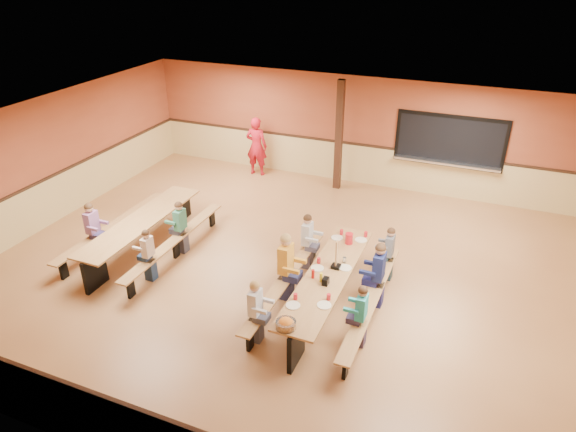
% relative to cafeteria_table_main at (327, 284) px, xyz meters
% --- Properties ---
extents(ground, '(12.00, 12.00, 0.00)m').
position_rel_cafeteria_table_main_xyz_m(ground, '(-1.26, 0.87, -0.53)').
color(ground, '#925F37').
rests_on(ground, ground).
extents(room_envelope, '(12.04, 10.04, 3.02)m').
position_rel_cafeteria_table_main_xyz_m(room_envelope, '(-1.26, 0.87, 0.16)').
color(room_envelope, '#97482B').
rests_on(room_envelope, ground).
extents(kitchen_pass_through, '(2.78, 0.28, 1.38)m').
position_rel_cafeteria_table_main_xyz_m(kitchen_pass_through, '(1.34, 5.83, 0.96)').
color(kitchen_pass_through, black).
rests_on(kitchen_pass_through, ground).
extents(structural_post, '(0.18, 0.18, 3.00)m').
position_rel_cafeteria_table_main_xyz_m(structural_post, '(-1.46, 5.27, 0.97)').
color(structural_post, black).
rests_on(structural_post, ground).
extents(cafeteria_table_main, '(1.91, 3.70, 0.74)m').
position_rel_cafeteria_table_main_xyz_m(cafeteria_table_main, '(0.00, 0.00, 0.00)').
color(cafeteria_table_main, '#9F703F').
rests_on(cafeteria_table_main, ground).
extents(cafeteria_table_second, '(1.91, 3.70, 0.74)m').
position_rel_cafeteria_table_main_xyz_m(cafeteria_table_second, '(-4.40, 0.44, 0.00)').
color(cafeteria_table_second, '#9F703F').
rests_on(cafeteria_table_second, ground).
extents(seated_child_white_left, '(0.36, 0.29, 1.18)m').
position_rel_cafeteria_table_main_xyz_m(seated_child_white_left, '(-0.83, -1.30, 0.06)').
color(seated_child_white_left, silver).
rests_on(seated_child_white_left, ground).
extents(seated_adult_yellow, '(0.44, 0.36, 1.36)m').
position_rel_cafeteria_table_main_xyz_m(seated_adult_yellow, '(-0.83, 0.01, 0.15)').
color(seated_adult_yellow, gold).
rests_on(seated_adult_yellow, ground).
extents(seated_child_grey_left, '(0.37, 0.30, 1.21)m').
position_rel_cafeteria_table_main_xyz_m(seated_child_grey_left, '(-0.83, 1.15, 0.08)').
color(seated_child_grey_left, '#BDBDBD').
rests_on(seated_child_grey_left, ground).
extents(seated_child_teal_right, '(0.34, 0.28, 1.16)m').
position_rel_cafeteria_table_main_xyz_m(seated_child_teal_right, '(0.83, -0.74, 0.05)').
color(seated_child_teal_right, '#2AA7AF').
rests_on(seated_child_teal_right, ground).
extents(seated_child_navy_right, '(0.41, 0.34, 1.29)m').
position_rel_cafeteria_table_main_xyz_m(seated_child_navy_right, '(0.83, 0.44, 0.12)').
color(seated_child_navy_right, '#161E50').
rests_on(seated_child_navy_right, ground).
extents(seated_child_char_right, '(0.33, 0.27, 1.14)m').
position_rel_cafeteria_table_main_xyz_m(seated_child_char_right, '(0.83, 1.37, 0.04)').
color(seated_child_char_right, '#575A63').
rests_on(seated_child_char_right, ground).
extents(seated_child_purple_sec, '(0.38, 0.31, 1.23)m').
position_rel_cafeteria_table_main_xyz_m(seated_child_purple_sec, '(-5.22, -0.14, 0.09)').
color(seated_child_purple_sec, '#8B5A8D').
rests_on(seated_child_purple_sec, ground).
extents(seated_child_green_sec, '(0.36, 0.29, 1.19)m').
position_rel_cafeteria_table_main_xyz_m(seated_child_green_sec, '(-3.57, 0.70, 0.07)').
color(seated_child_green_sec, '#36775D').
rests_on(seated_child_green_sec, ground).
extents(seated_child_tan_sec, '(0.32, 0.26, 1.11)m').
position_rel_cafeteria_table_main_xyz_m(seated_child_tan_sec, '(-3.57, -0.46, 0.03)').
color(seated_child_tan_sec, beige).
rests_on(seated_child_tan_sec, ground).
extents(standing_woman, '(0.65, 0.45, 1.73)m').
position_rel_cafeteria_table_main_xyz_m(standing_woman, '(-3.94, 5.31, 0.34)').
color(standing_woman, '#B01423').
rests_on(standing_woman, ground).
extents(punch_pitcher, '(0.16, 0.16, 0.22)m').
position_rel_cafeteria_table_main_xyz_m(punch_pitcher, '(0.04, 1.19, 0.32)').
color(punch_pitcher, red).
rests_on(punch_pitcher, cafeteria_table_main).
extents(chip_bowl, '(0.32, 0.32, 0.15)m').
position_rel_cafeteria_table_main_xyz_m(chip_bowl, '(-0.14, -1.65, 0.29)').
color(chip_bowl, orange).
rests_on(chip_bowl, cafeteria_table_main).
extents(napkin_dispenser, '(0.10, 0.14, 0.13)m').
position_rel_cafeteria_table_main_xyz_m(napkin_dispenser, '(0.06, -0.32, 0.28)').
color(napkin_dispenser, black).
rests_on(napkin_dispenser, cafeteria_table_main).
extents(condiment_mustard, '(0.06, 0.06, 0.17)m').
position_rel_cafeteria_table_main_xyz_m(condiment_mustard, '(-0.04, -0.27, 0.30)').
color(condiment_mustard, yellow).
rests_on(condiment_mustard, cafeteria_table_main).
extents(condiment_ketchup, '(0.06, 0.06, 0.17)m').
position_rel_cafeteria_table_main_xyz_m(condiment_ketchup, '(-0.21, -0.22, 0.30)').
color(condiment_ketchup, '#B2140F').
rests_on(condiment_ketchup, cafeteria_table_main).
extents(table_paddle, '(0.16, 0.16, 0.56)m').
position_rel_cafeteria_table_main_xyz_m(table_paddle, '(0.07, 0.25, 0.35)').
color(table_paddle, black).
rests_on(table_paddle, cafeteria_table_main).
extents(place_settings, '(0.65, 3.30, 0.11)m').
position_rel_cafeteria_table_main_xyz_m(place_settings, '(0.00, 0.00, 0.27)').
color(place_settings, beige).
rests_on(place_settings, cafeteria_table_main).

